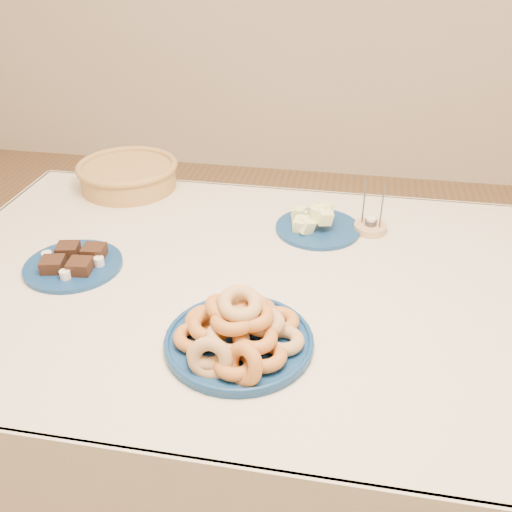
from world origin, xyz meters
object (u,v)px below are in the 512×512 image
object	(u,v)px
brownie_plate	(73,263)
wicker_basket	(128,174)
dining_table	(259,314)
melon_plate	(316,222)
donut_platter	(238,333)
candle_holder	(370,227)

from	to	relation	value
brownie_plate	wicker_basket	xyz separation A→B (m)	(-0.04, 0.49, 0.03)
dining_table	wicker_basket	bearing A→B (deg)	138.07
melon_plate	brownie_plate	distance (m)	0.67
dining_table	brownie_plate	xyz separation A→B (m)	(-0.48, -0.03, 0.12)
donut_platter	dining_table	bearing A→B (deg)	90.13
dining_table	candle_holder	xyz separation A→B (m)	(0.27, 0.30, 0.12)
brownie_plate	wicker_basket	world-z (taller)	wicker_basket
wicker_basket	donut_platter	bearing A→B (deg)	-54.28
wicker_basket	brownie_plate	bearing A→B (deg)	-85.22
donut_platter	melon_plate	distance (m)	0.55
melon_plate	dining_table	bearing A→B (deg)	-111.66
wicker_basket	candle_holder	bearing A→B (deg)	-11.68
dining_table	candle_holder	bearing A→B (deg)	48.92
wicker_basket	candle_holder	distance (m)	0.80
dining_table	candle_holder	size ratio (longest dim) A/B	11.12
brownie_plate	donut_platter	bearing A→B (deg)	-25.57
dining_table	wicker_basket	xyz separation A→B (m)	(-0.52, 0.47, 0.15)
dining_table	donut_platter	bearing A→B (deg)	-89.87
melon_plate	candle_holder	xyz separation A→B (m)	(0.15, 0.02, -0.01)
donut_platter	wicker_basket	xyz separation A→B (m)	(-0.52, 0.72, 0.01)
donut_platter	brownie_plate	xyz separation A→B (m)	(-0.48, 0.23, -0.02)
brownie_plate	candle_holder	size ratio (longest dim) A/B	1.91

